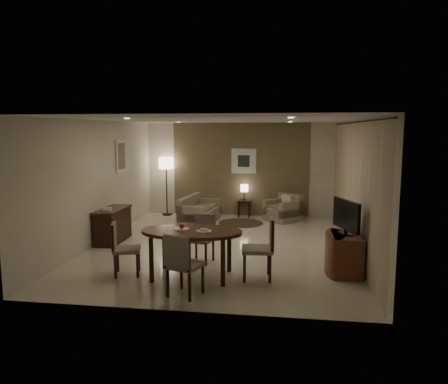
% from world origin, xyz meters
% --- Properties ---
extents(room_shell, '(5.50, 7.00, 2.70)m').
position_xyz_m(room_shell, '(0.00, 0.40, 1.35)').
color(room_shell, beige).
rests_on(room_shell, ground).
extents(taupe_accent, '(3.96, 0.03, 2.70)m').
position_xyz_m(taupe_accent, '(0.00, 3.48, 1.35)').
color(taupe_accent, '#726547').
rests_on(taupe_accent, wall_back).
extents(curtain_wall, '(0.08, 6.70, 2.58)m').
position_xyz_m(curtain_wall, '(2.68, 0.00, 1.32)').
color(curtain_wall, beige).
rests_on(curtain_wall, wall_right).
extents(curtain_rod, '(0.03, 6.80, 0.03)m').
position_xyz_m(curtain_rod, '(2.68, 0.00, 2.64)').
color(curtain_rod, black).
rests_on(curtain_rod, wall_right).
extents(art_back_frame, '(0.72, 0.03, 0.72)m').
position_xyz_m(art_back_frame, '(0.10, 3.46, 1.60)').
color(art_back_frame, silver).
rests_on(art_back_frame, wall_back).
extents(art_back_canvas, '(0.34, 0.01, 0.34)m').
position_xyz_m(art_back_canvas, '(0.10, 3.44, 1.60)').
color(art_back_canvas, '#1B3224').
rests_on(art_back_canvas, wall_back).
extents(art_left_frame, '(0.03, 0.60, 0.80)m').
position_xyz_m(art_left_frame, '(-2.72, 1.20, 1.85)').
color(art_left_frame, silver).
rests_on(art_left_frame, wall_left).
extents(art_left_canvas, '(0.01, 0.46, 0.64)m').
position_xyz_m(art_left_canvas, '(-2.71, 1.20, 1.85)').
color(art_left_canvas, gray).
rests_on(art_left_canvas, wall_left).
extents(downlight_nl, '(0.10, 0.10, 0.01)m').
position_xyz_m(downlight_nl, '(-1.40, -1.80, 2.69)').
color(downlight_nl, white).
rests_on(downlight_nl, ceiling).
extents(downlight_nr, '(0.10, 0.10, 0.01)m').
position_xyz_m(downlight_nr, '(1.40, -1.80, 2.69)').
color(downlight_nr, white).
rests_on(downlight_nr, ceiling).
extents(downlight_fl, '(0.10, 0.10, 0.01)m').
position_xyz_m(downlight_fl, '(-1.40, 1.80, 2.69)').
color(downlight_fl, white).
rests_on(downlight_fl, ceiling).
extents(downlight_fr, '(0.10, 0.10, 0.01)m').
position_xyz_m(downlight_fr, '(1.40, 1.80, 2.69)').
color(downlight_fr, white).
rests_on(downlight_fr, ceiling).
extents(console_desk, '(0.48, 1.20, 0.75)m').
position_xyz_m(console_desk, '(-2.49, 0.00, 0.38)').
color(console_desk, '#3E1E14').
rests_on(console_desk, floor).
extents(telephone, '(0.20, 0.14, 0.09)m').
position_xyz_m(telephone, '(-2.49, -0.30, 0.80)').
color(telephone, white).
rests_on(telephone, console_desk).
extents(tv_cabinet, '(0.48, 0.90, 0.70)m').
position_xyz_m(tv_cabinet, '(2.40, -1.50, 0.35)').
color(tv_cabinet, brown).
rests_on(tv_cabinet, floor).
extents(flat_tv, '(0.36, 0.85, 0.60)m').
position_xyz_m(flat_tv, '(2.38, -1.50, 1.02)').
color(flat_tv, black).
rests_on(flat_tv, tv_cabinet).
extents(dining_table, '(1.72, 1.08, 0.81)m').
position_xyz_m(dining_table, '(-0.22, -2.07, 0.40)').
color(dining_table, '#3E1E14').
rests_on(dining_table, floor).
extents(chair_near, '(0.59, 0.59, 0.96)m').
position_xyz_m(chair_near, '(-0.14, -2.90, 0.48)').
color(chair_near, gray).
rests_on(chair_near, floor).
extents(chair_far, '(0.52, 0.52, 0.89)m').
position_xyz_m(chair_far, '(-0.23, -1.22, 0.45)').
color(chair_far, gray).
rests_on(chair_far, floor).
extents(chair_left, '(0.55, 0.55, 0.92)m').
position_xyz_m(chair_left, '(-1.35, -2.13, 0.46)').
color(chair_left, gray).
rests_on(chair_left, floor).
extents(chair_right, '(0.55, 0.55, 1.04)m').
position_xyz_m(chair_right, '(0.88, -2.00, 0.52)').
color(chair_right, gray).
rests_on(chair_right, floor).
extents(plate_a, '(0.26, 0.26, 0.02)m').
position_xyz_m(plate_a, '(-0.40, -2.02, 0.82)').
color(plate_a, white).
rests_on(plate_a, dining_table).
extents(plate_b, '(0.26, 0.26, 0.02)m').
position_xyz_m(plate_b, '(-0.00, -2.12, 0.82)').
color(plate_b, white).
rests_on(plate_b, dining_table).
extents(fruit_apple, '(0.09, 0.09, 0.09)m').
position_xyz_m(fruit_apple, '(-0.40, -2.02, 0.87)').
color(fruit_apple, '#AF1430').
rests_on(fruit_apple, plate_a).
extents(napkin, '(0.12, 0.08, 0.03)m').
position_xyz_m(napkin, '(-0.00, -2.12, 0.84)').
color(napkin, white).
rests_on(napkin, plate_b).
extents(round_rug, '(1.20, 1.20, 0.01)m').
position_xyz_m(round_rug, '(0.14, 2.36, 0.01)').
color(round_rug, '#393220').
rests_on(round_rug, floor).
extents(sofa, '(1.60, 0.94, 0.72)m').
position_xyz_m(sofa, '(-0.97, 2.28, 0.36)').
color(sofa, gray).
rests_on(sofa, floor).
extents(armchair, '(1.13, 1.13, 0.73)m').
position_xyz_m(armchair, '(1.24, 2.82, 0.37)').
color(armchair, gray).
rests_on(armchair, floor).
extents(side_table, '(0.38, 0.38, 0.49)m').
position_xyz_m(side_table, '(0.14, 3.25, 0.24)').
color(side_table, black).
rests_on(side_table, floor).
extents(table_lamp, '(0.22, 0.22, 0.50)m').
position_xyz_m(table_lamp, '(0.14, 3.25, 0.74)').
color(table_lamp, '#FFEAC1').
rests_on(table_lamp, side_table).
extents(floor_lamp, '(0.43, 0.43, 1.70)m').
position_xyz_m(floor_lamp, '(-2.15, 3.22, 0.85)').
color(floor_lamp, '#FFE5B7').
rests_on(floor_lamp, floor).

